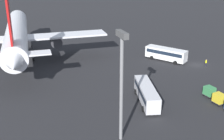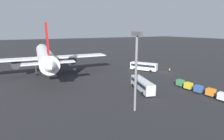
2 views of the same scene
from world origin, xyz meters
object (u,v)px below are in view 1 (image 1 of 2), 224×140
object	(u,v)px
airplane	(16,35)
shuttle_bus_near	(166,53)
shuttle_bus_far	(147,93)
cargo_cart_yellow	(219,98)
cargo_cart_green	(209,91)
worker_person	(206,63)

from	to	relation	value
airplane	shuttle_bus_near	xyz separation A→B (m)	(-14.02, -36.21, -4.96)
shuttle_bus_far	cargo_cart_yellow	distance (m)	13.23
airplane	cargo_cart_green	size ratio (longest dim) A/B	24.81
shuttle_bus_far	cargo_cart_yellow	bearing A→B (deg)	-99.78
cargo_cart_yellow	worker_person	bearing A→B (deg)	-32.19
airplane	cargo_cart_yellow	distance (m)	50.86
shuttle_bus_far	cargo_cart_yellow	xyz separation A→B (m)	(-5.53, -11.99, -0.72)
cargo_cart_green	shuttle_bus_far	bearing A→B (deg)	78.94
shuttle_bus_near	cargo_cart_yellow	size ratio (longest dim) A/B	4.94
airplane	shuttle_bus_far	xyz separation A→B (m)	(-33.29, -20.37, -5.02)
cargo_cart_yellow	cargo_cart_green	world-z (taller)	same
shuttle_bus_near	shuttle_bus_far	distance (m)	24.95
shuttle_bus_near	cargo_cart_yellow	bearing A→B (deg)	138.24
shuttle_bus_near	worker_person	distance (m)	10.32
airplane	worker_person	world-z (taller)	airplane
shuttle_bus_near	cargo_cart_green	distance (m)	21.98
cargo_cart_yellow	shuttle_bus_far	bearing A→B (deg)	65.25
shuttle_bus_far	cargo_cart_green	size ratio (longest dim) A/B	5.29
airplane	cargo_cart_green	distance (m)	48.77
shuttle_bus_far	worker_person	bearing A→B (deg)	-47.68
airplane	worker_person	xyz separation A→B (m)	(-21.42, -43.31, -6.07)
airplane	cargo_cart_green	world-z (taller)	airplane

